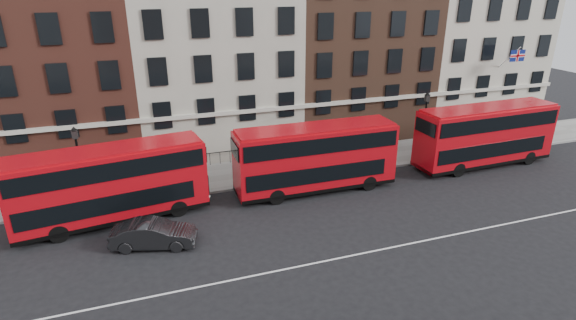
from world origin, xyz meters
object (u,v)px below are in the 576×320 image
object	(u,v)px
bus_d	(485,134)
car_front	(154,234)
traffic_light	(510,123)
bus_b	(110,183)
bus_c	(315,157)

from	to	relation	value
bus_d	car_front	world-z (taller)	bus_d
bus_d	traffic_light	distance (m)	4.94
bus_b	bus_d	world-z (taller)	bus_d
bus_b	bus_c	xyz separation A→B (m)	(13.08, 0.01, 0.01)
bus_c	traffic_light	xyz separation A→B (m)	(18.65, 2.07, -0.06)
bus_d	car_front	size ratio (longest dim) A/B	2.52
bus_c	bus_d	distance (m)	14.17
bus_b	bus_c	size ratio (longest dim) A/B	1.02
bus_b	bus_d	distance (m)	27.25
bus_c	car_front	world-z (taller)	bus_c
bus_c	traffic_light	size ratio (longest dim) A/B	3.40
bus_c	bus_d	bearing A→B (deg)	0.39
bus_c	traffic_light	distance (m)	18.77
bus_b	traffic_light	distance (m)	31.80
car_front	traffic_light	size ratio (longest dim) A/B	1.39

